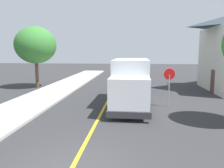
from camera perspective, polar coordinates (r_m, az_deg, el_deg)
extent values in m
plane|color=#303033|center=(7.75, -10.31, -20.66)|extent=(120.00, 120.00, 0.00)
cube|color=gold|center=(17.03, -1.03, -4.23)|extent=(0.16, 56.00, 0.01)
cube|color=silver|center=(15.94, 4.96, 1.78)|extent=(2.45, 5.03, 2.60)
cube|color=silver|center=(12.54, 4.54, -2.13)|extent=(2.30, 2.02, 1.70)
cube|color=#1E2D3D|center=(11.59, 4.42, -1.13)|extent=(2.04, 0.10, 0.75)
cube|color=#2D2D33|center=(11.73, 4.32, -8.05)|extent=(2.40, 0.23, 0.36)
cylinder|color=black|center=(12.96, 9.19, -6.17)|extent=(0.31, 1.00, 1.00)
cylinder|color=black|center=(13.02, -0.13, -5.99)|extent=(0.31, 1.00, 1.00)
cylinder|color=black|center=(17.39, 8.47, -2.38)|extent=(0.31, 1.00, 1.00)
cylinder|color=black|center=(17.44, 1.55, -2.26)|extent=(0.31, 1.00, 1.00)
cube|color=#2D4793|center=(21.25, 5.80, 0.06)|extent=(1.80, 4.40, 0.76)
cube|color=#1E2D3D|center=(21.30, 5.82, 1.98)|extent=(1.58, 1.80, 0.64)
cylinder|color=black|center=(19.93, 8.06, -1.51)|extent=(0.22, 0.64, 0.64)
cylinder|color=black|center=(19.92, 3.51, -1.44)|extent=(0.22, 0.64, 0.64)
cylinder|color=black|center=(22.70, 7.77, -0.27)|extent=(0.22, 0.64, 0.64)
cylinder|color=black|center=(22.70, 3.79, -0.21)|extent=(0.22, 0.64, 0.64)
cube|color=#B7B7BC|center=(27.30, 5.68, 1.94)|extent=(1.81, 4.40, 0.76)
cube|color=#1E2D3D|center=(27.38, 5.70, 3.43)|extent=(1.59, 1.80, 0.64)
cylinder|color=black|center=(25.95, 7.41, 0.83)|extent=(0.22, 0.64, 0.64)
cylinder|color=black|center=(25.96, 3.92, 0.89)|extent=(0.22, 0.64, 0.64)
cylinder|color=black|center=(28.75, 7.26, 1.58)|extent=(0.22, 0.64, 0.64)
cylinder|color=black|center=(28.75, 4.11, 1.63)|extent=(0.22, 0.64, 0.64)
cube|color=maroon|center=(34.53, 5.26, 3.32)|extent=(1.89, 4.43, 0.76)
cube|color=#1E2D3D|center=(34.62, 5.27, 4.50)|extent=(1.62, 1.83, 0.64)
cylinder|color=black|center=(33.18, 6.64, 2.51)|extent=(0.23, 0.64, 0.64)
cylinder|color=black|center=(33.16, 3.91, 2.55)|extent=(0.23, 0.64, 0.64)
cylinder|color=black|center=(35.98, 6.49, 2.98)|extent=(0.23, 0.64, 0.64)
cylinder|color=black|center=(35.96, 3.97, 3.01)|extent=(0.23, 0.64, 0.64)
cylinder|color=gray|center=(15.32, 14.57, -1.76)|extent=(0.08, 0.08, 2.20)
cylinder|color=red|center=(15.19, 14.72, 2.53)|extent=(0.76, 0.03, 0.76)
cylinder|color=white|center=(15.21, 14.71, 2.54)|extent=(0.80, 0.02, 0.80)
cube|color=brown|center=(22.05, 24.77, 0.67)|extent=(0.10, 1.00, 2.10)
cylinder|color=brown|center=(24.03, -18.91, 2.21)|extent=(0.34, 0.34, 2.62)
ellipsoid|color=#387A33|center=(23.91, -19.26, 9.54)|extent=(4.15, 4.15, 3.73)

